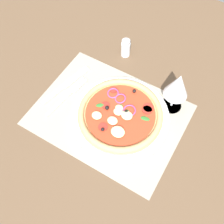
{
  "coord_description": "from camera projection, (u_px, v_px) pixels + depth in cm",
  "views": [
    {
      "loc": [
        22.65,
        -36.48,
        73.29
      ],
      "look_at": [
        1.07,
        0.0,
        2.68
      ],
      "focal_mm": 44.01,
      "sensor_mm": 36.0,
      "label": 1
    }
  ],
  "objects": [
    {
      "name": "ground_plane",
      "position": [
        109.0,
        117.0,
        0.86
      ],
      "size": [
        190.0,
        140.0,
        2.4
      ],
      "primitive_type": "cube",
      "color": "brown"
    },
    {
      "name": "placemat",
      "position": [
        109.0,
        115.0,
        0.85
      ],
      "size": [
        44.69,
        33.93,
        0.4
      ],
      "primitive_type": "cube",
      "color": "gray",
      "rests_on": "ground_plane"
    },
    {
      "name": "plate",
      "position": [
        120.0,
        117.0,
        0.83
      ],
      "size": [
        29.82,
        29.82,
        1.28
      ],
      "primitive_type": "cylinder",
      "color": "white",
      "rests_on": "placemat"
    },
    {
      "name": "pizza",
      "position": [
        120.0,
        114.0,
        0.82
      ],
      "size": [
        25.71,
        25.71,
        2.53
      ],
      "color": "tan",
      "rests_on": "plate"
    },
    {
      "name": "fork",
      "position": [
        69.0,
        94.0,
        0.88
      ],
      "size": [
        3.87,
        18.04,
        0.44
      ],
      "rotation": [
        0.0,
        0.0,
        1.44
      ],
      "color": "silver",
      "rests_on": "placemat"
    },
    {
      "name": "knife",
      "position": [
        66.0,
        84.0,
        0.9
      ],
      "size": [
        5.99,
        19.88,
        0.62
      ],
      "rotation": [
        0.0,
        0.0,
        1.35
      ],
      "color": "silver",
      "rests_on": "placemat"
    },
    {
      "name": "wine_glass",
      "position": [
        178.0,
        86.0,
        0.78
      ],
      "size": [
        7.2,
        7.2,
        14.9
      ],
      "color": "silver",
      "rests_on": "ground_plane"
    },
    {
      "name": "pepper_shaker",
      "position": [
        126.0,
        48.0,
        0.95
      ],
      "size": [
        3.2,
        3.2,
        6.7
      ],
      "color": "silver",
      "rests_on": "ground_plane"
    }
  ]
}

